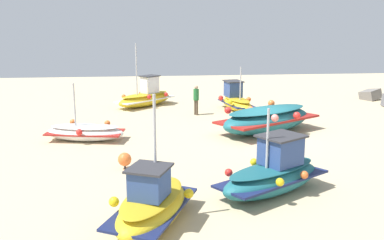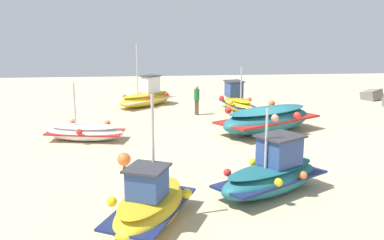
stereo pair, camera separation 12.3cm
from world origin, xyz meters
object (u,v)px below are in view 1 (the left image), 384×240
fishing_boat_4 (146,97)px  person_walking (196,98)px  fishing_boat_2 (152,204)px  mooring_buoy_1 (232,98)px  mooring_buoy_0 (125,159)px  fishing_boat_5 (236,101)px  fishing_boat_1 (267,119)px  fishing_boat_3 (273,174)px  fishing_boat_0 (85,132)px

fishing_boat_4 → person_walking: fishing_boat_4 is taller
fishing_boat_2 → mooring_buoy_1: (-17.80, 5.58, -0.28)m
mooring_buoy_0 → fishing_boat_5: bearing=148.9°
fishing_boat_1 → fishing_boat_2: 11.21m
fishing_boat_1 → fishing_boat_5: (-5.60, -0.42, -0.09)m
mooring_buoy_0 → fishing_boat_4: bearing=176.3°
fishing_boat_3 → fishing_boat_4: 15.73m
mooring_buoy_0 → mooring_buoy_1: mooring_buoy_0 is taller
fishing_boat_4 → fishing_boat_0: bearing=-151.3°
fishing_boat_3 → fishing_boat_5: (-13.36, 1.47, -0.07)m
fishing_boat_5 → fishing_boat_2: bearing=149.3°
person_walking → fishing_boat_5: bearing=172.4°
fishing_boat_5 → mooring_buoy_1: bearing=-16.2°
fishing_boat_4 → mooring_buoy_1: bearing=-34.7°
mooring_buoy_1 → fishing_boat_1: bearing=1.4°
fishing_boat_2 → fishing_boat_3: (-1.84, 3.88, 0.07)m
fishing_boat_3 → mooring_buoy_0: bearing=117.0°
fishing_boat_1 → mooring_buoy_0: (4.86, -6.73, -0.30)m
fishing_boat_2 → fishing_boat_4: size_ratio=0.97×
fishing_boat_0 → fishing_boat_1: size_ratio=0.66×
person_walking → mooring_buoy_0: (9.28, -3.71, -0.64)m
fishing_boat_1 → fishing_boat_3: bearing=-134.1°
fishing_boat_0 → mooring_buoy_0: (4.25, 1.99, -0.03)m
fishing_boat_2 → mooring_buoy_0: 4.84m
fishing_boat_2 → mooring_buoy_0: bearing=-145.5°
mooring_buoy_1 → fishing_boat_0: bearing=-44.0°
fishing_boat_3 → fishing_boat_5: 13.44m
fishing_boat_4 → mooring_buoy_1: (-0.75, 5.73, -0.28)m
fishing_boat_0 → fishing_boat_5: bearing=47.8°
fishing_boat_1 → fishing_boat_4: (-7.44, -5.93, -0.09)m
fishing_boat_5 → mooring_buoy_0: 12.21m
fishing_boat_2 → person_walking: (-14.02, 2.76, 0.43)m
fishing_boat_2 → fishing_boat_0: bearing=-138.8°
fishing_boat_0 → fishing_boat_2: 9.46m
fishing_boat_5 → mooring_buoy_1: (-2.60, 0.22, -0.28)m
fishing_boat_1 → fishing_boat_5: fishing_boat_5 is taller
fishing_boat_3 → mooring_buoy_1: size_ratio=8.77×
fishing_boat_1 → fishing_boat_0: bearing=153.7°
fishing_boat_4 → person_walking: size_ratio=2.31×
fishing_boat_4 → fishing_boat_5: 5.81m
mooring_buoy_0 → mooring_buoy_1: 14.60m
fishing_boat_5 → mooring_buoy_0: size_ratio=5.61×
fishing_boat_4 → fishing_boat_5: (1.84, 5.51, 0.00)m
fishing_boat_1 → mooring_buoy_0: size_ratio=9.22×
person_walking → mooring_buoy_1: 4.77m
fishing_boat_2 → fishing_boat_3: size_ratio=0.93×
fishing_boat_1 → fishing_boat_3: 7.99m
fishing_boat_4 → mooring_buoy_0: fishing_boat_4 is taller
person_walking → mooring_buoy_1: size_ratio=3.63×
fishing_boat_1 → fishing_boat_2: (9.60, -5.78, -0.10)m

